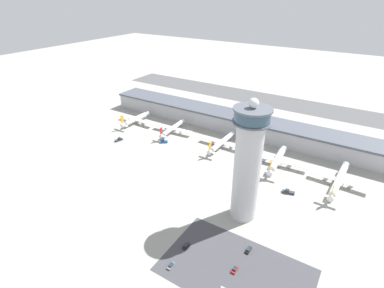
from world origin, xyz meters
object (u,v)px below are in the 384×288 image
object	(u,v)px
service_truck_catering	(164,141)
airplane_gate_charlie	(222,142)
airplane_gate_alpha	(136,119)
car_black_suv	(248,250)
car_grey_coupe	(235,270)
car_blue_compact	(171,266)
service_truck_baggage	(119,140)
airplane_gate_delta	(277,160)
airplane_gate_echo	(339,180)
airplane_gate_bravo	(173,128)
control_tower	(248,163)
service_truck_fuel	(288,192)
car_green_van	(186,246)

from	to	relation	value
service_truck_catering	airplane_gate_charlie	bearing A→B (deg)	22.72
airplane_gate_alpha	car_black_suv	xyz separation A→B (m)	(145.42, -84.82, -3.54)
car_grey_coupe	car_black_suv	size ratio (longest dim) A/B	0.92
airplane_gate_alpha	car_black_suv	distance (m)	168.38
car_blue_compact	service_truck_baggage	bearing A→B (deg)	144.29
service_truck_catering	service_truck_baggage	size ratio (longest dim) A/B	0.94
airplane_gate_delta	airplane_gate_echo	xyz separation A→B (m)	(40.17, -3.28, -0.00)
car_blue_compact	airplane_gate_bravo	bearing A→B (deg)	125.23
control_tower	service_truck_baggage	world-z (taller)	control_tower
airplane_gate_bravo	airplane_gate_echo	distance (m)	132.39
car_grey_coupe	airplane_gate_alpha	bearing A→B (deg)	145.81
airplane_gate_charlie	service_truck_fuel	bearing A→B (deg)	-27.02
airplane_gate_alpha	airplane_gate_bravo	world-z (taller)	airplane_gate_alpha
car_grey_coupe	control_tower	bearing A→B (deg)	108.63
airplane_gate_charlie	car_blue_compact	size ratio (longest dim) A/B	9.02
car_black_suv	car_blue_compact	world-z (taller)	car_black_suv
airplane_gate_bravo	car_grey_coupe	distance (m)	145.01
airplane_gate_charlie	car_green_van	size ratio (longest dim) A/B	9.21
control_tower	service_truck_baggage	distance (m)	128.27
car_black_suv	car_green_van	bearing A→B (deg)	-152.59
airplane_gate_alpha	car_green_van	size ratio (longest dim) A/B	8.70
airplane_gate_delta	service_truck_baggage	size ratio (longest dim) A/B	6.25
airplane_gate_echo	service_truck_baggage	world-z (taller)	airplane_gate_echo
service_truck_catering	control_tower	bearing A→B (deg)	-27.36
car_blue_compact	airplane_gate_charlie	bearing A→B (deg)	106.24
airplane_gate_alpha	service_truck_baggage	bearing A→B (deg)	-70.70
airplane_gate_alpha	service_truck_fuel	bearing A→B (deg)	-11.54
airplane_gate_bravo	service_truck_fuel	xyz separation A→B (m)	(108.22, -32.02, -3.34)
airplane_gate_bravo	car_green_van	distance (m)	127.86
airplane_gate_bravo	airplane_gate_delta	world-z (taller)	airplane_gate_delta
car_black_suv	service_truck_fuel	bearing A→B (deg)	87.19
airplane_gate_bravo	airplane_gate_alpha	bearing A→B (deg)	-177.43
control_tower	airplane_gate_echo	xyz separation A→B (m)	(39.34, 56.42, -28.65)
service_truck_baggage	car_grey_coupe	world-z (taller)	service_truck_baggage
service_truck_catering	service_truck_baggage	distance (m)	36.77
service_truck_fuel	car_green_van	world-z (taller)	service_truck_fuel
airplane_gate_bravo	airplane_gate_echo	bearing A→B (deg)	-3.45
car_blue_compact	service_truck_catering	bearing A→B (deg)	128.56
airplane_gate_alpha	airplane_gate_charlie	world-z (taller)	airplane_gate_alpha
airplane_gate_delta	car_grey_coupe	world-z (taller)	airplane_gate_delta
car_grey_coupe	airplane_gate_bravo	bearing A→B (deg)	136.32
service_truck_baggage	car_black_suv	distance (m)	142.94
airplane_gate_bravo	service_truck_baggage	bearing A→B (deg)	-128.15
airplane_gate_charlie	airplane_gate_bravo	bearing A→B (deg)	178.86
service_truck_fuel	airplane_gate_delta	bearing A→B (deg)	120.73
airplane_gate_bravo	airplane_gate_echo	size ratio (longest dim) A/B	0.81
service_truck_baggage	airplane_gate_charlie	bearing A→B (deg)	24.76
airplane_gate_delta	service_truck_baggage	world-z (taller)	airplane_gate_delta
service_truck_catering	car_black_suv	world-z (taller)	service_truck_catering
service_truck_catering	car_green_van	size ratio (longest dim) A/B	1.48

